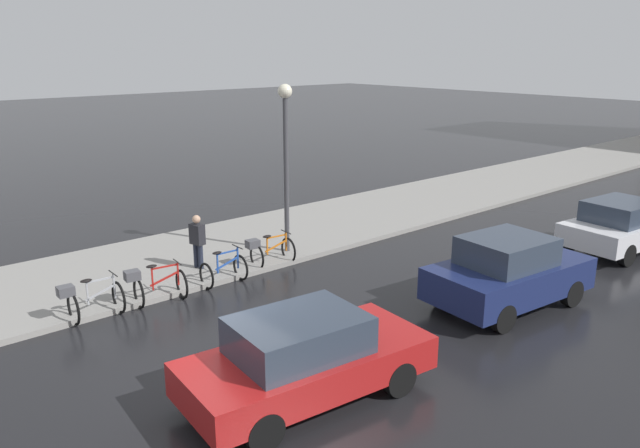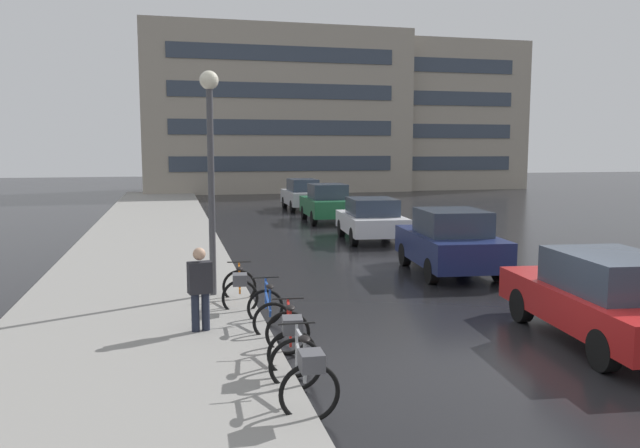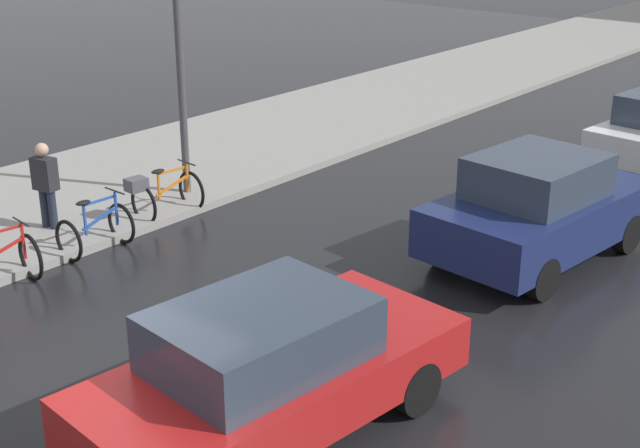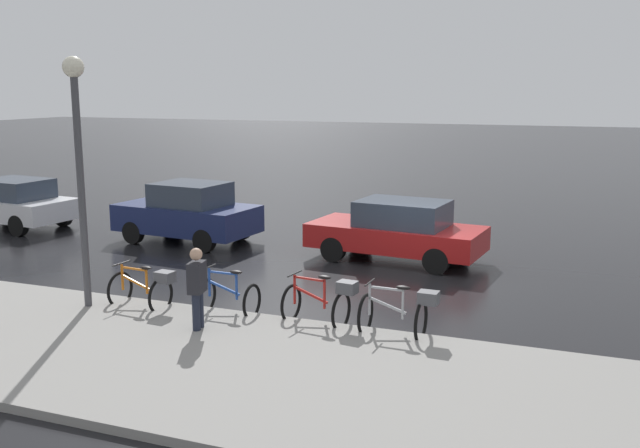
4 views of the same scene
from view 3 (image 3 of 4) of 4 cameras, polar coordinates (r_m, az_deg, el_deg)
ground_plane at (r=10.84m, az=-13.63°, el=-10.72°), size 140.00×140.00×0.00m
sidewalk_kerb at (r=21.20m, az=-2.00°, el=6.07°), size 4.80×60.00×0.14m
bicycle_third at (r=14.67m, az=-14.17°, el=-0.36°), size 0.72×1.08×0.95m
bicycle_farthest at (r=15.84m, az=-10.14°, el=1.96°), size 0.83×1.39×0.93m
car_red at (r=9.58m, az=-3.20°, el=-9.22°), size 2.34×4.55×1.56m
car_navy at (r=14.24m, az=13.82°, el=1.00°), size 2.35×4.15×1.72m
pedestrian at (r=15.42m, az=-17.15°, el=2.45°), size 0.44×0.31×1.61m
streetlamp at (r=16.16m, az=-9.10°, el=12.75°), size 0.40×0.40×4.94m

